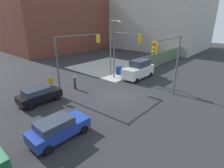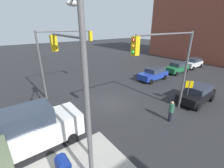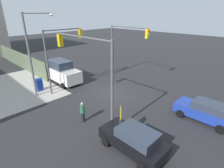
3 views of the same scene
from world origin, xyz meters
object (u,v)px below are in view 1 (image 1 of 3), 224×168
at_px(street_lamp_corner, 112,44).
at_px(mailbox_blue, 119,70).
at_px(traffic_signal_ne_corner, 124,47).
at_px(van_white_delivery, 139,69).
at_px(sedan_blue, 58,128).
at_px(smokestack, 98,17).
at_px(traffic_signal_nw_corner, 76,52).
at_px(pedestrian_crossing, 75,82).
at_px(traffic_signal_se_corner, 170,57).
at_px(coupe_black, 39,95).

relative_size(street_lamp_corner, mailbox_blue, 5.59).
xyz_separation_m(traffic_signal_ne_corner, van_white_delivery, (2.33, -1.03, -3.29)).
bearing_deg(street_lamp_corner, sedan_blue, -152.60).
xyz_separation_m(traffic_signal_ne_corner, sedan_blue, (-13.15, -4.49, -3.73)).
xyz_separation_m(smokestack, traffic_signal_nw_corner, (-28.32, -25.50, -4.22)).
bearing_deg(van_white_delivery, traffic_signal_ne_corner, 156.21).
height_order(smokestack, pedestrian_crossing, smokestack).
bearing_deg(street_lamp_corner, traffic_signal_se_corner, -105.58).
bearing_deg(sedan_blue, traffic_signal_se_corner, -14.50).
bearing_deg(traffic_signal_se_corner, van_white_delivery, 54.34).
bearing_deg(street_lamp_corner, traffic_signal_nw_corner, -172.40).
bearing_deg(smokestack, coupe_black, -142.74).
relative_size(traffic_signal_ne_corner, van_white_delivery, 1.20).
bearing_deg(traffic_signal_nw_corner, traffic_signal_se_corner, -64.20).
relative_size(smokestack, van_white_delivery, 3.30).
height_order(smokestack, van_white_delivery, smokestack).
bearing_deg(traffic_signal_nw_corner, smokestack, 42.00).
distance_m(coupe_black, sedan_blue, 6.83).
bearing_deg(van_white_delivery, sedan_blue, -167.37).
bearing_deg(pedestrian_crossing, traffic_signal_ne_corner, 1.94).
height_order(smokestack, traffic_signal_nw_corner, smokestack).
height_order(traffic_signal_nw_corner, traffic_signal_ne_corner, same).
xyz_separation_m(mailbox_blue, coupe_black, (-12.94, -0.11, 0.08)).
distance_m(smokestack, van_white_delivery, 35.09).
xyz_separation_m(traffic_signal_nw_corner, van_white_delivery, (8.87, -2.70, -3.40)).
bearing_deg(van_white_delivery, mailbox_blue, 101.09).
relative_size(traffic_signal_nw_corner, street_lamp_corner, 0.81).
distance_m(traffic_signal_ne_corner, van_white_delivery, 4.16).
height_order(street_lamp_corner, coupe_black, street_lamp_corner).
xyz_separation_m(coupe_black, sedan_blue, (-1.91, -6.56, 0.00)).
bearing_deg(street_lamp_corner, traffic_signal_ne_corner, -102.47).
distance_m(smokestack, sedan_blue, 47.83).
bearing_deg(sedan_blue, mailbox_blue, 24.18).
relative_size(traffic_signal_nw_corner, mailbox_blue, 4.55).
xyz_separation_m(street_lamp_corner, mailbox_blue, (1.12, -0.45, -3.94)).
bearing_deg(traffic_signal_nw_corner, coupe_black, 175.24).
bearing_deg(mailbox_blue, traffic_signal_nw_corner, -176.53).
height_order(traffic_signal_nw_corner, street_lamp_corner, street_lamp_corner).
bearing_deg(mailbox_blue, coupe_black, -179.52).
bearing_deg(sedan_blue, coupe_black, 73.74).
distance_m(traffic_signal_se_corner, pedestrian_crossing, 11.26).
xyz_separation_m(coupe_black, pedestrian_crossing, (4.74, 0.31, 0.03)).
xyz_separation_m(traffic_signal_se_corner, sedan_blue, (-10.96, 2.83, -3.80)).
distance_m(street_lamp_corner, coupe_black, 12.44).
xyz_separation_m(street_lamp_corner, van_white_delivery, (1.75, -3.65, -3.42)).
relative_size(traffic_signal_se_corner, mailbox_blue, 4.55).
distance_m(traffic_signal_nw_corner, coupe_black, 6.07).
bearing_deg(traffic_signal_ne_corner, traffic_signal_nw_corner, 165.65).
distance_m(smokestack, street_lamp_corner, 32.70).
distance_m(traffic_signal_ne_corner, sedan_blue, 14.39).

